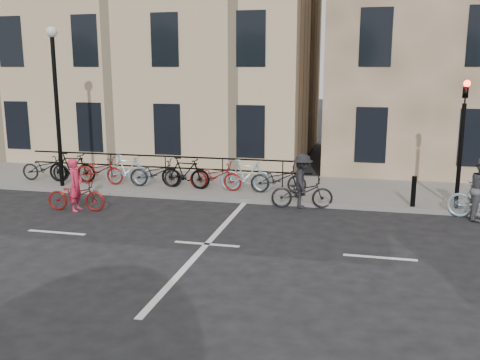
% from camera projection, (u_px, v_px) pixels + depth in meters
% --- Properties ---
extents(ground, '(120.00, 120.00, 0.00)m').
position_uv_depth(ground, '(207.00, 244.00, 12.73)').
color(ground, black).
rests_on(ground, ground).
extents(sidewalk, '(46.00, 4.00, 0.15)m').
position_uv_depth(sidewalk, '(149.00, 182.00, 19.32)').
color(sidewalk, slate).
rests_on(sidewalk, ground).
extents(building_west, '(20.00, 10.00, 10.00)m').
position_uv_depth(building_west, '(106.00, 46.00, 26.06)').
color(building_west, '#D1B68D').
rests_on(building_west, sidewalk).
extents(traffic_light, '(0.18, 0.30, 3.90)m').
position_uv_depth(traffic_light, '(462.00, 128.00, 14.96)').
color(traffic_light, black).
rests_on(traffic_light, sidewalk).
extents(lamp_post, '(0.36, 0.36, 5.28)m').
position_uv_depth(lamp_post, '(56.00, 87.00, 17.66)').
color(lamp_post, black).
rests_on(lamp_post, sidewalk).
extents(bollard_east, '(0.14, 0.14, 0.90)m').
position_uv_depth(bollard_east, '(414.00, 191.00, 15.53)').
color(bollard_east, black).
rests_on(bollard_east, sidewalk).
extents(parked_bikes, '(10.40, 1.23, 1.05)m').
position_uv_depth(parked_bikes, '(156.00, 172.00, 18.13)').
color(parked_bikes, black).
rests_on(parked_bikes, sidewalk).
extents(cyclist_pink, '(1.79, 0.80, 1.54)m').
position_uv_depth(cyclist_pink, '(76.00, 193.00, 15.63)').
color(cyclist_pink, maroon).
rests_on(cyclist_pink, ground).
extents(cyclist_dark, '(1.92, 1.15, 1.63)m').
position_uv_depth(cyclist_dark, '(302.00, 187.00, 15.91)').
color(cyclist_dark, black).
rests_on(cyclist_dark, ground).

